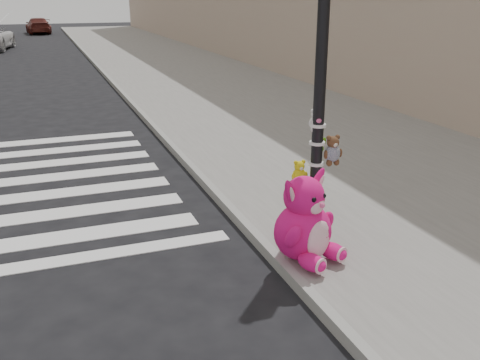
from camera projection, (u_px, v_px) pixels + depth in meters
name	position (u px, v px, depth m)	size (l,w,h in m)	color
ground	(167.00, 326.00, 5.35)	(120.00, 120.00, 0.00)	black
sidewalk_near	(255.00, 103.00, 15.82)	(7.00, 80.00, 0.14)	slate
curb_edge	(139.00, 112.00, 14.68)	(0.12, 80.00, 0.15)	gray
signal_pole	(320.00, 100.00, 7.23)	(0.70, 0.49, 4.00)	black
pink_bunny	(305.00, 225.00, 6.26)	(0.93, 0.99, 1.10)	#EE147A
red_teddy	(297.00, 192.00, 8.26)	(0.14, 0.10, 0.21)	red
car_maroon_near	(38.00, 26.00, 43.84)	(1.76, 4.33, 1.26)	maroon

